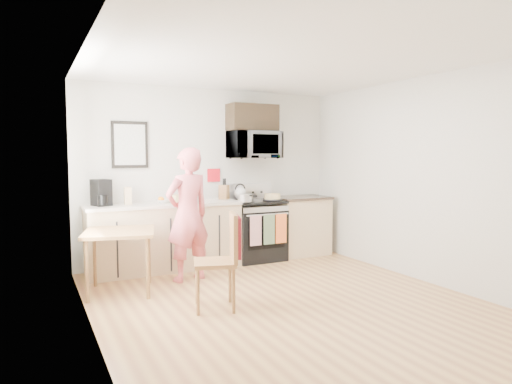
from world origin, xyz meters
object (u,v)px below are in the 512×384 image
person (188,215)px  range (257,231)px  chair (228,247)px  microwave (254,145)px  cake (272,197)px  dining_table (119,238)px

person → range: bearing=-168.3°
person → chair: size_ratio=1.69×
microwave → person: size_ratio=0.45×
range → cake: size_ratio=3.94×
dining_table → person: bearing=9.2°
range → chair: size_ratio=1.15×
dining_table → cake: cake is taller
person → cake: person is taller
microwave → person: bearing=-150.2°
microwave → cake: 0.85m
chair → microwave: bearing=74.5°
microwave → cake: (0.18, -0.26, -0.79)m
person → chair: 1.23m
person → dining_table: (-0.88, -0.14, -0.20)m
microwave → chair: 2.59m
microwave → person: microwave is taller
dining_table → cake: bearing=14.8°
person → dining_table: bearing=-5.3°
microwave → cake: bearing=-54.9°
microwave → range: bearing=-89.9°
range → dining_table: (-2.19, -0.79, 0.21)m
range → cake: bearing=-40.6°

